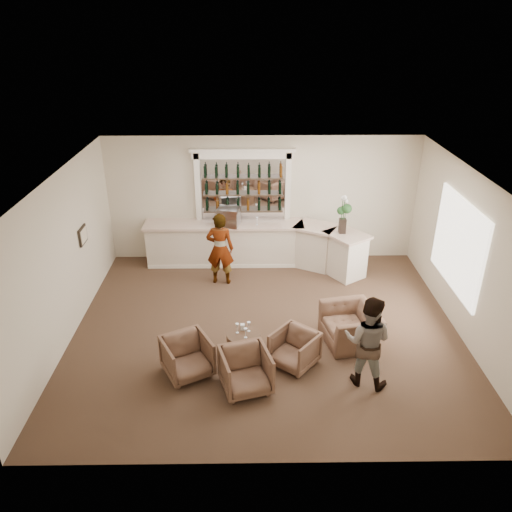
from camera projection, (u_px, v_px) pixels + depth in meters
The scene contains 19 objects.
ground at pixel (266, 329), 10.54m from camera, with size 8.00×8.00×0.00m, color #503A28.
room_shell at pixel (274, 213), 10.15m from camera, with size 8.04×7.02×3.32m.
bar_counter at pixel (256, 245), 12.97m from camera, with size 5.72×1.80×1.14m.
back_bar_alcove at pixel (243, 186), 12.70m from camera, with size 2.64×0.25×3.00m.
cocktail_table at pixel (244, 344), 9.61m from camera, with size 0.66×0.66×0.50m, color #4B3420.
sommelier at pixel (220, 249), 11.97m from camera, with size 0.66×0.43×1.81m, color gray.
guest at pixel (367, 341), 8.66m from camera, with size 0.84×0.66×1.74m, color gray.
armchair_left at pixel (187, 357), 9.07m from camera, with size 0.80×0.83×0.75m, color brown.
armchair_center at pixel (246, 371), 8.70m from camera, with size 0.82×0.85×0.77m, color brown.
armchair_right at pixel (294, 349), 9.32m from camera, with size 0.75×0.77×0.70m, color brown.
armchair_far at pixel (350, 326), 9.98m from camera, with size 1.13×0.99×0.73m, color brown.
espresso_machine at pixel (229, 217), 12.58m from camera, with size 0.53×0.45×0.47m, color #B9BABE.
flower_vase at pixel (343, 212), 12.02m from camera, with size 0.26×0.26×0.97m.
wine_glass_bar_left at pixel (239, 221), 12.68m from camera, with size 0.07×0.07×0.21m, color white, non-canonical shape.
wine_glass_bar_right at pixel (257, 221), 12.67m from camera, with size 0.07×0.07×0.21m, color white, non-canonical shape.
wine_glass_tbl_a at pixel (237, 328), 9.48m from camera, with size 0.07×0.07×0.21m, color white, non-canonical shape.
wine_glass_tbl_b at pixel (249, 327), 9.53m from camera, with size 0.07×0.07×0.21m, color white, non-canonical shape.
wine_glass_tbl_c at pixel (246, 333), 9.34m from camera, with size 0.07×0.07×0.21m, color white, non-canonical shape.
napkin_holder at pixel (243, 327), 9.60m from camera, with size 0.08×0.08×0.12m, color silver.
Camera 1 is at (-0.33, -8.79, 6.00)m, focal length 35.00 mm.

